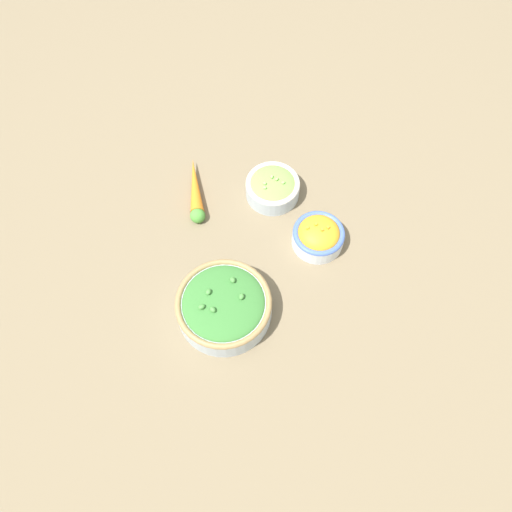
{
  "coord_description": "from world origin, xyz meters",
  "views": [
    {
      "loc": [
        0.49,
        -0.03,
        0.94
      ],
      "look_at": [
        0.0,
        0.0,
        0.03
      ],
      "focal_mm": 35.0,
      "sensor_mm": 36.0,
      "label": 1
    }
  ],
  "objects_px": {
    "bowl_lettuce": "(273,187)",
    "loose_carrot": "(196,191)",
    "bowl_squash": "(318,235)",
    "bowl_broccoli": "(224,305)"
  },
  "relations": [
    {
      "from": "bowl_lettuce",
      "to": "loose_carrot",
      "type": "bearing_deg",
      "value": -93.05
    },
    {
      "from": "bowl_squash",
      "to": "bowl_lettuce",
      "type": "bearing_deg",
      "value": -147.23
    },
    {
      "from": "bowl_broccoli",
      "to": "loose_carrot",
      "type": "height_order",
      "value": "bowl_broccoli"
    },
    {
      "from": "bowl_broccoli",
      "to": "bowl_squash",
      "type": "height_order",
      "value": "bowl_broccoli"
    },
    {
      "from": "bowl_lettuce",
      "to": "loose_carrot",
      "type": "xyz_separation_m",
      "value": [
        -0.01,
        -0.17,
        -0.01
      ]
    },
    {
      "from": "bowl_broccoli",
      "to": "bowl_squash",
      "type": "bearing_deg",
      "value": 125.61
    },
    {
      "from": "loose_carrot",
      "to": "bowl_lettuce",
      "type": "bearing_deg",
      "value": -96.4
    },
    {
      "from": "loose_carrot",
      "to": "bowl_broccoli",
      "type": "bearing_deg",
      "value": -172.92
    },
    {
      "from": "bowl_broccoli",
      "to": "bowl_squash",
      "type": "distance_m",
      "value": 0.25
    },
    {
      "from": "bowl_squash",
      "to": "loose_carrot",
      "type": "xyz_separation_m",
      "value": [
        -0.14,
        -0.26,
        -0.01
      ]
    }
  ]
}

